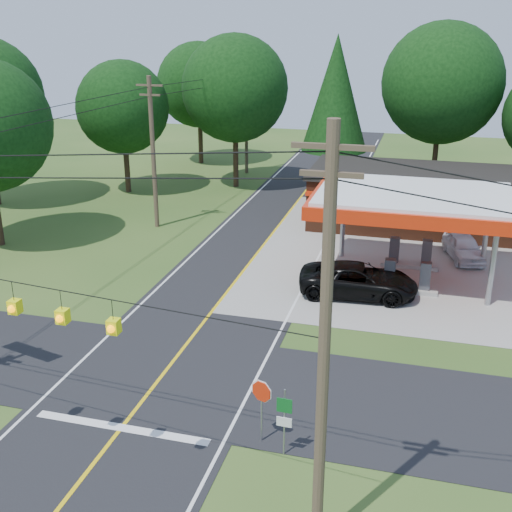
% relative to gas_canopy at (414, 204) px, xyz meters
% --- Properties ---
extents(ground, '(120.00, 120.00, 0.00)m').
position_rel_gas_canopy_xyz_m(ground, '(-9.00, -13.00, -4.27)').
color(ground, '#2C4E1B').
rests_on(ground, ground).
extents(main_highway, '(8.00, 120.00, 0.02)m').
position_rel_gas_canopy_xyz_m(main_highway, '(-9.00, -13.00, -4.26)').
color(main_highway, black).
rests_on(main_highway, ground).
extents(cross_road, '(70.00, 7.00, 0.02)m').
position_rel_gas_canopy_xyz_m(cross_road, '(-9.00, -13.00, -4.25)').
color(cross_road, black).
rests_on(cross_road, ground).
extents(lane_center_yellow, '(0.15, 110.00, 0.00)m').
position_rel_gas_canopy_xyz_m(lane_center_yellow, '(-9.00, -13.00, -4.24)').
color(lane_center_yellow, yellow).
rests_on(lane_center_yellow, main_highway).
extents(gas_canopy, '(10.60, 7.40, 4.88)m').
position_rel_gas_canopy_xyz_m(gas_canopy, '(0.00, 0.00, 0.00)').
color(gas_canopy, gray).
rests_on(gas_canopy, ground).
extents(convenience_store, '(16.40, 7.55, 3.80)m').
position_rel_gas_canopy_xyz_m(convenience_store, '(1.00, 9.98, -2.35)').
color(convenience_store, '#532917').
rests_on(convenience_store, ground).
extents(utility_pole_near_right, '(1.80, 0.30, 11.50)m').
position_rel_gas_canopy_xyz_m(utility_pole_near_right, '(-1.50, -20.00, 1.69)').
color(utility_pole_near_right, '#473828').
rests_on(utility_pole_near_right, ground).
extents(utility_pole_far_left, '(1.80, 0.30, 10.00)m').
position_rel_gas_canopy_xyz_m(utility_pole_far_left, '(-17.00, 5.00, 0.93)').
color(utility_pole_far_left, '#473828').
rests_on(utility_pole_far_left, ground).
extents(utility_pole_north, '(0.30, 0.30, 9.50)m').
position_rel_gas_canopy_xyz_m(utility_pole_north, '(-15.50, 22.00, 0.48)').
color(utility_pole_north, '#473828').
rests_on(utility_pole_north, ground).
extents(overhead_beacons, '(17.04, 2.04, 1.03)m').
position_rel_gas_canopy_xyz_m(overhead_beacons, '(-10.00, -19.00, 1.95)').
color(overhead_beacons, black).
rests_on(overhead_beacons, ground).
extents(treeline_backdrop, '(70.27, 51.59, 13.30)m').
position_rel_gas_canopy_xyz_m(treeline_backdrop, '(-8.18, 11.01, 3.22)').
color(treeline_backdrop, '#332316').
rests_on(treeline_backdrop, ground).
extents(suv_car, '(6.40, 6.40, 1.66)m').
position_rel_gas_canopy_xyz_m(suv_car, '(-2.38, -3.00, -3.43)').
color(suv_car, black).
rests_on(suv_car, ground).
extents(sedan_car, '(5.20, 5.20, 1.44)m').
position_rel_gas_canopy_xyz_m(sedan_car, '(3.00, 4.00, -3.55)').
color(sedan_car, white).
rests_on(sedan_car, ground).
extents(octagonal_stop_sign, '(0.78, 0.34, 2.37)m').
position_rel_gas_canopy_xyz_m(octagonal_stop_sign, '(-4.09, -16.01, -2.50)').
color(octagonal_stop_sign, gray).
rests_on(octagonal_stop_sign, ground).
extents(route_sign_post, '(0.51, 0.09, 2.48)m').
position_rel_gas_canopy_xyz_m(route_sign_post, '(-3.20, -16.52, -2.78)').
color(route_sign_post, gray).
rests_on(route_sign_post, ground).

